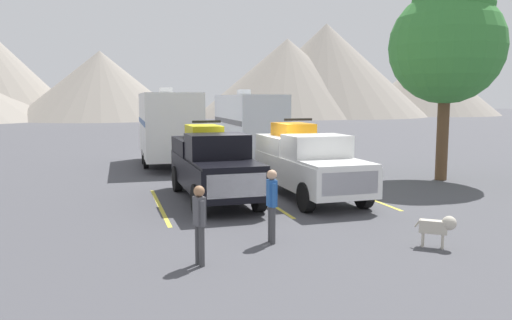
{
  "coord_description": "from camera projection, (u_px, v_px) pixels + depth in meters",
  "views": [
    {
      "loc": [
        -4.85,
        -15.83,
        3.3
      ],
      "look_at": [
        0.0,
        0.7,
        1.2
      ],
      "focal_mm": 35.44,
      "sensor_mm": 36.0,
      "label": 1
    }
  ],
  "objects": [
    {
      "name": "camper_trailer_a",
      "position": [
        168.0,
        125.0,
        24.79
      ],
      "size": [
        2.72,
        8.14,
        3.86
      ],
      "color": "white",
      "rests_on": "ground"
    },
    {
      "name": "lot_stripe_a",
      "position": [
        160.0,
        206.0,
        15.6
      ],
      "size": [
        0.12,
        5.5,
        0.01
      ],
      "primitive_type": "cube",
      "color": "gold",
      "rests_on": "ground"
    },
    {
      "name": "person_a",
      "position": [
        272.0,
        201.0,
        11.51
      ],
      "size": [
        0.23,
        0.38,
        1.7
      ],
      "color": "#3F3F42",
      "rests_on": "ground"
    },
    {
      "name": "dog",
      "position": [
        440.0,
        226.0,
        11.17
      ],
      "size": [
        0.75,
        0.63,
        0.74
      ],
      "color": "beige",
      "rests_on": "ground"
    },
    {
      "name": "pickup_truck_a",
      "position": [
        212.0,
        163.0,
        16.52
      ],
      "size": [
        2.14,
        5.88,
        2.56
      ],
      "color": "black",
      "rests_on": "ground"
    },
    {
      "name": "person_b",
      "position": [
        199.0,
        220.0,
        9.95
      ],
      "size": [
        0.24,
        0.35,
        1.61
      ],
      "color": "#3F3F42",
      "rests_on": "ground"
    },
    {
      "name": "lot_stripe_b",
      "position": [
        265.0,
        200.0,
        16.55
      ],
      "size": [
        0.12,
        5.5,
        0.01
      ],
      "primitive_type": "cube",
      "color": "gold",
      "rests_on": "ground"
    },
    {
      "name": "pickup_truck_b",
      "position": [
        307.0,
        161.0,
        16.98
      ],
      "size": [
        2.22,
        5.77,
        2.61
      ],
      "color": "white",
      "rests_on": "ground"
    },
    {
      "name": "lot_stripe_c",
      "position": [
        358.0,
        194.0,
        17.5
      ],
      "size": [
        0.12,
        5.5,
        0.01
      ],
      "primitive_type": "cube",
      "color": "gold",
      "rests_on": "ground"
    },
    {
      "name": "ground_plane",
      "position": [
        262.0,
        198.0,
        16.83
      ],
      "size": [
        240.0,
        240.0,
        0.0
      ],
      "primitive_type": "plane",
      "color": "#47474C"
    },
    {
      "name": "camper_trailer_b",
      "position": [
        249.0,
        124.0,
        26.25
      ],
      "size": [
        2.48,
        8.1,
        3.78
      ],
      "color": "silver",
      "rests_on": "ground"
    },
    {
      "name": "tree_a",
      "position": [
        448.0,
        37.0,
        19.94
      ],
      "size": [
        4.5,
        4.5,
        8.48
      ],
      "color": "brown",
      "rests_on": "ground"
    },
    {
      "name": "mountain_ridge",
      "position": [
        122.0,
        77.0,
        85.94
      ],
      "size": [
        154.71,
        45.8,
        17.34
      ],
      "color": "gray",
      "rests_on": "ground"
    }
  ]
}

